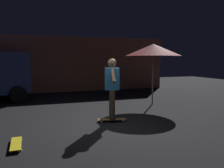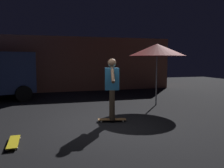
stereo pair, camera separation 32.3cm
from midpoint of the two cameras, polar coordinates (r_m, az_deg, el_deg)
The scene contains 6 objects.
ground_plane at distance 6.00m, azimuth -1.04°, elevation -10.46°, with size 28.00×28.00×0.00m, color black.
low_building at distance 14.03m, azimuth -7.85°, elevation 5.06°, with size 10.37×3.19×2.95m.
patio_umbrella at distance 8.72m, azimuth 12.25°, elevation 8.33°, with size 2.10×2.10×2.30m.
skateboard_ridden at distance 6.40m, azimuth 1.46°, elevation -8.89°, with size 0.80×0.36×0.07m.
skateboard_spare at distance 5.08m, azimuth -21.70°, elevation -13.35°, with size 0.24×0.79×0.07m.
skater at distance 6.22m, azimuth 1.49°, elevation -0.13°, with size 0.42×0.98×1.67m.
Camera 2 is at (-1.34, -5.61, 1.71)m, focal length 36.55 mm.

